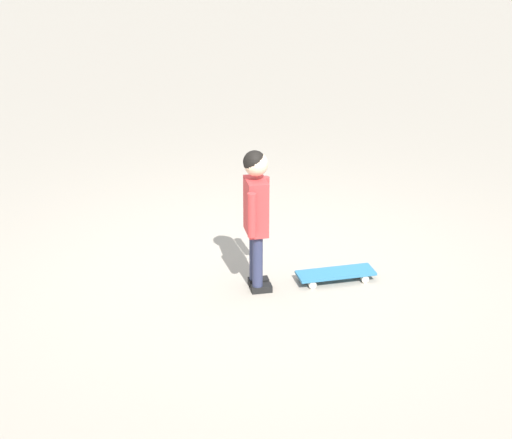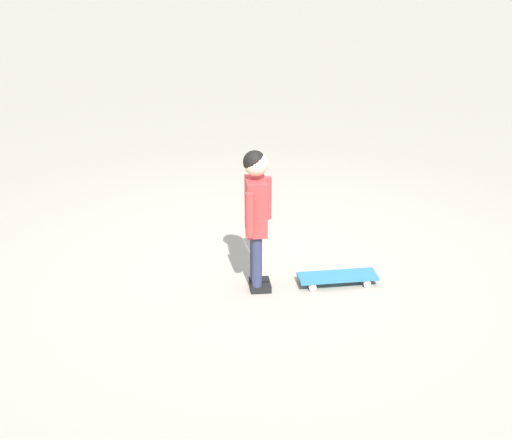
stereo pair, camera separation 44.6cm
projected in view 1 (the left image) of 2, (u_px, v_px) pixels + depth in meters
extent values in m
plane|color=#9E9384|center=(259.00, 274.00, 5.74)|extent=(50.00, 50.00, 0.00)
cylinder|color=#2D3351|center=(255.00, 256.00, 5.48)|extent=(0.08, 0.08, 0.42)
cube|color=black|center=(258.00, 281.00, 5.57)|extent=(0.14, 0.17, 0.05)
cylinder|color=#2D3351|center=(258.00, 262.00, 5.38)|extent=(0.08, 0.08, 0.42)
cube|color=black|center=(262.00, 288.00, 5.47)|extent=(0.14, 0.17, 0.05)
cube|color=#D13838|center=(256.00, 206.00, 5.27)|extent=(0.28, 0.24, 0.40)
cylinder|color=#D13838|center=(265.00, 198.00, 5.43)|extent=(0.06, 0.06, 0.32)
cylinder|color=#D13838|center=(252.00, 215.00, 5.12)|extent=(0.06, 0.06, 0.32)
sphere|color=beige|center=(256.00, 164.00, 5.15)|extent=(0.17, 0.17, 0.17)
sphere|color=black|center=(255.00, 162.00, 5.14)|extent=(0.16, 0.16, 0.16)
cube|color=teal|center=(336.00, 273.00, 5.61)|extent=(0.47, 0.60, 0.02)
cube|color=#B7B7BC|center=(361.00, 272.00, 5.66)|extent=(0.11, 0.08, 0.02)
cube|color=#B7B7BC|center=(309.00, 278.00, 5.57)|extent=(0.11, 0.08, 0.02)
cylinder|color=beige|center=(358.00, 270.00, 5.73)|extent=(0.06, 0.06, 0.06)
cylinder|color=beige|center=(365.00, 279.00, 5.60)|extent=(0.06, 0.06, 0.06)
cylinder|color=beige|center=(306.00, 276.00, 5.65)|extent=(0.06, 0.06, 0.06)
cylinder|color=beige|center=(312.00, 285.00, 5.51)|extent=(0.06, 0.06, 0.06)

